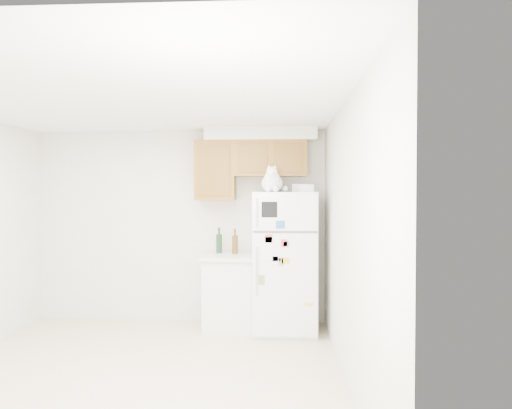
# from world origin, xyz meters

# --- Properties ---
(ground_plane) EXTENTS (3.80, 4.00, 0.01)m
(ground_plane) POSITION_xyz_m (0.00, 0.00, -0.01)
(ground_plane) COLOR beige
(room_shell) EXTENTS (3.84, 4.04, 2.52)m
(room_shell) POSITION_xyz_m (0.12, 0.24, 1.67)
(room_shell) COLOR silver
(room_shell) RESTS_ON ground_plane
(refrigerator) EXTENTS (0.76, 0.78, 1.70)m
(refrigerator) POSITION_xyz_m (1.38, 1.61, 0.85)
(refrigerator) COLOR white
(refrigerator) RESTS_ON ground_plane
(base_counter) EXTENTS (0.64, 0.64, 0.92)m
(base_counter) POSITION_xyz_m (0.69, 1.68, 0.46)
(base_counter) COLOR white
(base_counter) RESTS_ON ground_plane
(cat) EXTENTS (0.32, 0.46, 0.33)m
(cat) POSITION_xyz_m (1.23, 1.48, 1.82)
(cat) COLOR white
(cat) RESTS_ON refrigerator
(storage_box_back) EXTENTS (0.19, 0.15, 0.10)m
(storage_box_back) POSITION_xyz_m (1.55, 1.76, 1.75)
(storage_box_back) COLOR white
(storage_box_back) RESTS_ON refrigerator
(storage_box_front) EXTENTS (0.18, 0.16, 0.09)m
(storage_box_front) POSITION_xyz_m (1.63, 1.44, 1.74)
(storage_box_front) COLOR white
(storage_box_front) RESTS_ON refrigerator
(bottle_green) EXTENTS (0.08, 0.08, 0.33)m
(bottle_green) POSITION_xyz_m (0.54, 1.85, 1.08)
(bottle_green) COLOR #19381E
(bottle_green) RESTS_ON base_counter
(bottle_amber) EXTENTS (0.07, 0.07, 0.32)m
(bottle_amber) POSITION_xyz_m (0.75, 1.78, 1.08)
(bottle_amber) COLOR #593814
(bottle_amber) RESTS_ON base_counter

